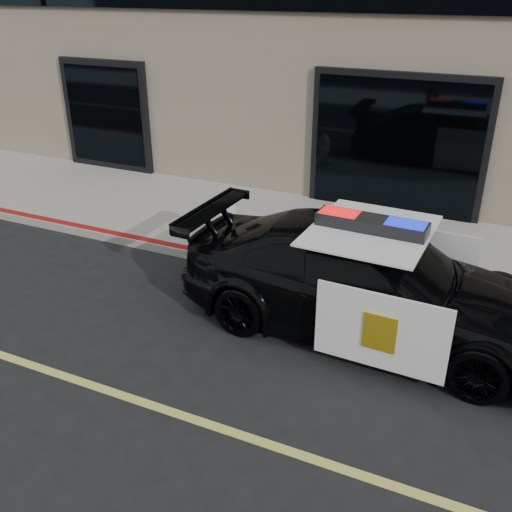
% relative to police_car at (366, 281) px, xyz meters
% --- Properties ---
extents(ground, '(120.00, 120.00, 0.00)m').
position_rel_police_car_xyz_m(ground, '(0.38, -2.58, -0.75)').
color(ground, black).
rests_on(ground, ground).
extents(sidewalk_n, '(60.00, 3.50, 0.15)m').
position_rel_police_car_xyz_m(sidewalk_n, '(0.38, 2.67, -0.68)').
color(sidewalk_n, gray).
rests_on(sidewalk_n, ground).
extents(police_car, '(2.55, 5.26, 1.68)m').
position_rel_police_car_xyz_m(police_car, '(0.00, 0.00, 0.00)').
color(police_car, black).
rests_on(police_car, ground).
extents(fire_hydrant, '(0.35, 0.48, 0.77)m').
position_rel_police_car_xyz_m(fire_hydrant, '(-2.91, 1.64, -0.24)').
color(fire_hydrant, silver).
rests_on(fire_hydrant, sidewalk_n).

